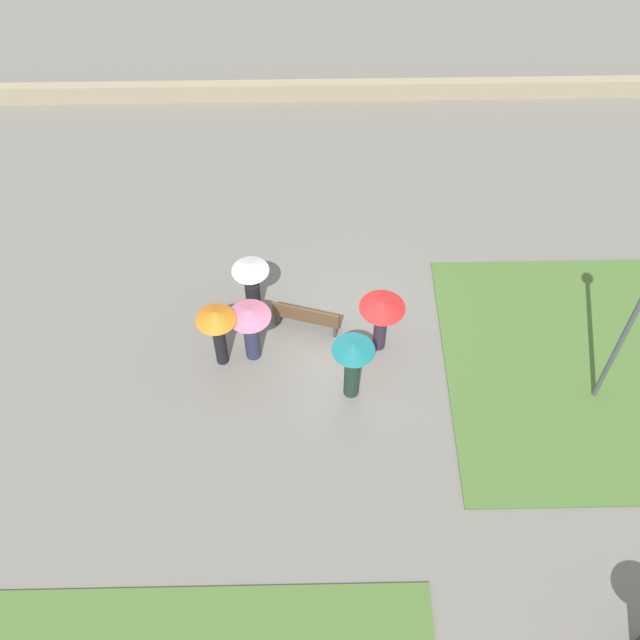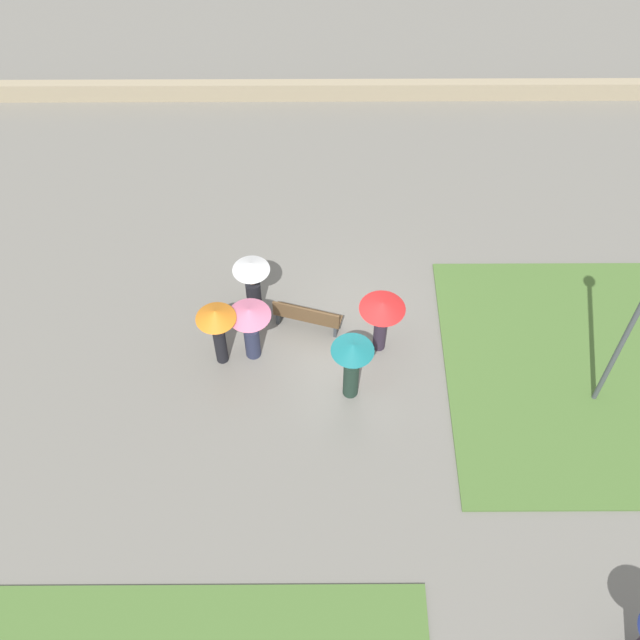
{
  "view_description": "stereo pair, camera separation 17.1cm",
  "coord_description": "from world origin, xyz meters",
  "px_view_note": "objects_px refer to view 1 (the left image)",
  "views": [
    {
      "loc": [
        1.02,
        11.92,
        16.54
      ],
      "look_at": [
        0.79,
        0.23,
        1.17
      ],
      "focal_mm": 45.0,
      "sensor_mm": 36.0,
      "label": 1
    },
    {
      "loc": [
        0.85,
        11.92,
        16.54
      ],
      "look_at": [
        0.79,
        0.23,
        1.17
      ],
      "focal_mm": 45.0,
      "sensor_mm": 36.0,
      "label": 2
    }
  ],
  "objects_px": {
    "crowd_person_pink": "(250,325)",
    "crowd_person_orange": "(217,325)",
    "crowd_person_teal": "(353,361)",
    "park_bench": "(307,316)",
    "crowd_person_white": "(251,280)",
    "crowd_person_red": "(382,313)",
    "lamp_post": "(633,318)"
  },
  "relations": [
    {
      "from": "crowd_person_red",
      "to": "crowd_person_teal",
      "type": "distance_m",
      "value": 1.56
    },
    {
      "from": "lamp_post",
      "to": "crowd_person_orange",
      "type": "bearing_deg",
      "value": -7.57
    },
    {
      "from": "crowd_person_white",
      "to": "crowd_person_red",
      "type": "distance_m",
      "value": 3.42
    },
    {
      "from": "lamp_post",
      "to": "crowd_person_red",
      "type": "distance_m",
      "value": 5.63
    },
    {
      "from": "park_bench",
      "to": "crowd_person_red",
      "type": "bearing_deg",
      "value": 177.48
    },
    {
      "from": "crowd_person_teal",
      "to": "park_bench",
      "type": "bearing_deg",
      "value": -139.46
    },
    {
      "from": "crowd_person_white",
      "to": "crowd_person_teal",
      "type": "height_order",
      "value": "crowd_person_teal"
    },
    {
      "from": "crowd_person_white",
      "to": "crowd_person_red",
      "type": "relative_size",
      "value": 1.0
    },
    {
      "from": "park_bench",
      "to": "crowd_person_orange",
      "type": "distance_m",
      "value": 2.52
    },
    {
      "from": "crowd_person_pink",
      "to": "lamp_post",
      "type": "bearing_deg",
      "value": -155.36
    },
    {
      "from": "crowd_person_teal",
      "to": "crowd_person_white",
      "type": "bearing_deg",
      "value": -124.54
    },
    {
      "from": "crowd_person_white",
      "to": "crowd_person_orange",
      "type": "bearing_deg",
      "value": 33.02
    },
    {
      "from": "crowd_person_teal",
      "to": "crowd_person_red",
      "type": "bearing_deg",
      "value": 163.48
    },
    {
      "from": "crowd_person_white",
      "to": "crowd_person_pink",
      "type": "xyz_separation_m",
      "value": [
        -0.03,
        1.45,
        0.07
      ]
    },
    {
      "from": "crowd_person_white",
      "to": "crowd_person_red",
      "type": "xyz_separation_m",
      "value": [
        -3.18,
        1.24,
        0.18
      ]
    },
    {
      "from": "crowd_person_white",
      "to": "park_bench",
      "type": "bearing_deg",
      "value": 122.92
    },
    {
      "from": "lamp_post",
      "to": "crowd_person_orange",
      "type": "distance_m",
      "value": 9.26
    },
    {
      "from": "crowd_person_red",
      "to": "crowd_person_pink",
      "type": "height_order",
      "value": "crowd_person_pink"
    },
    {
      "from": "crowd_person_pink",
      "to": "crowd_person_teal",
      "type": "distance_m",
      "value": 2.66
    },
    {
      "from": "crowd_person_white",
      "to": "crowd_person_red",
      "type": "height_order",
      "value": "crowd_person_white"
    },
    {
      "from": "crowd_person_orange",
      "to": "crowd_person_teal",
      "type": "height_order",
      "value": "crowd_person_teal"
    },
    {
      "from": "lamp_post",
      "to": "crowd_person_teal",
      "type": "bearing_deg",
      "value": -2.06
    },
    {
      "from": "park_bench",
      "to": "crowd_person_white",
      "type": "distance_m",
      "value": 1.66
    },
    {
      "from": "park_bench",
      "to": "crowd_person_white",
      "type": "bearing_deg",
      "value": -8.64
    },
    {
      "from": "crowd_person_pink",
      "to": "crowd_person_teal",
      "type": "height_order",
      "value": "crowd_person_teal"
    },
    {
      "from": "crowd_person_pink",
      "to": "crowd_person_orange",
      "type": "bearing_deg",
      "value": 45.92
    },
    {
      "from": "lamp_post",
      "to": "crowd_person_teal",
      "type": "distance_m",
      "value": 6.13
    },
    {
      "from": "crowd_person_white",
      "to": "crowd_person_orange",
      "type": "xyz_separation_m",
      "value": [
        0.74,
        1.61,
        0.28
      ]
    },
    {
      "from": "park_bench",
      "to": "lamp_post",
      "type": "xyz_separation_m",
      "value": [
        -6.92,
        2.18,
        2.6
      ]
    },
    {
      "from": "crowd_person_red",
      "to": "crowd_person_orange",
      "type": "relative_size",
      "value": 0.91
    },
    {
      "from": "crowd_person_red",
      "to": "lamp_post",
      "type": "bearing_deg",
      "value": -116.56
    },
    {
      "from": "crowd_person_orange",
      "to": "crowd_person_pink",
      "type": "bearing_deg",
      "value": -122.56
    }
  ]
}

